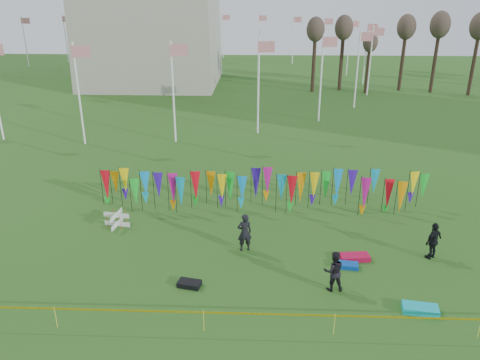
{
  "coord_description": "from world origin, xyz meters",
  "views": [
    {
      "loc": [
        0.03,
        -15.8,
        11.33
      ],
      "look_at": [
        -0.84,
        6.0,
        2.62
      ],
      "focal_mm": 35.0,
      "sensor_mm": 36.0,
      "label": 1
    }
  ],
  "objects_px": {
    "kite_bag_blue": "(347,265)",
    "kite_bag_teal": "(420,309)",
    "person_right": "(433,241)",
    "kite_bag_red": "(355,257)",
    "box_kite": "(117,219)",
    "person_mid": "(334,271)",
    "person_left": "(245,232)",
    "kite_bag_black": "(189,284)"
  },
  "relations": [
    {
      "from": "box_kite",
      "to": "kite_bag_blue",
      "type": "height_order",
      "value": "box_kite"
    },
    {
      "from": "person_left",
      "to": "person_right",
      "type": "relative_size",
      "value": 1.06
    },
    {
      "from": "kite_bag_teal",
      "to": "person_right",
      "type": "bearing_deg",
      "value": 66.51
    },
    {
      "from": "box_kite",
      "to": "person_left",
      "type": "xyz_separation_m",
      "value": [
        6.73,
        -2.18,
        0.54
      ]
    },
    {
      "from": "kite_bag_red",
      "to": "kite_bag_blue",
      "type": "bearing_deg",
      "value": -123.99
    },
    {
      "from": "kite_bag_red",
      "to": "box_kite",
      "type": "bearing_deg",
      "value": 166.52
    },
    {
      "from": "person_right",
      "to": "kite_bag_black",
      "type": "bearing_deg",
      "value": -22.57
    },
    {
      "from": "person_right",
      "to": "kite_bag_teal",
      "type": "bearing_deg",
      "value": 30.04
    },
    {
      "from": "person_left",
      "to": "kite_bag_red",
      "type": "xyz_separation_m",
      "value": [
        5.07,
        -0.65,
        -0.82
      ]
    },
    {
      "from": "box_kite",
      "to": "person_right",
      "type": "relative_size",
      "value": 0.45
    },
    {
      "from": "kite_bag_red",
      "to": "kite_bag_teal",
      "type": "height_order",
      "value": "kite_bag_teal"
    },
    {
      "from": "person_left",
      "to": "kite_bag_red",
      "type": "bearing_deg",
      "value": 158.13
    },
    {
      "from": "kite_bag_teal",
      "to": "kite_bag_blue",
      "type": "bearing_deg",
      "value": 126.42
    },
    {
      "from": "box_kite",
      "to": "person_mid",
      "type": "xyz_separation_m",
      "value": [
        10.44,
        -5.2,
        0.47
      ]
    },
    {
      "from": "kite_bag_red",
      "to": "kite_bag_black",
      "type": "distance_m",
      "value": 7.65
    },
    {
      "from": "kite_bag_black",
      "to": "kite_bag_teal",
      "type": "height_order",
      "value": "kite_bag_teal"
    },
    {
      "from": "person_right",
      "to": "kite_bag_red",
      "type": "bearing_deg",
      "value": -31.68
    },
    {
      "from": "person_mid",
      "to": "person_right",
      "type": "height_order",
      "value": "person_right"
    },
    {
      "from": "kite_bag_blue",
      "to": "kite_bag_red",
      "type": "relative_size",
      "value": 0.72
    },
    {
      "from": "person_right",
      "to": "kite_bag_black",
      "type": "height_order",
      "value": "person_right"
    },
    {
      "from": "box_kite",
      "to": "kite_bag_black",
      "type": "relative_size",
      "value": 0.85
    },
    {
      "from": "box_kite",
      "to": "kite_bag_red",
      "type": "bearing_deg",
      "value": -13.48
    },
    {
      "from": "kite_bag_black",
      "to": "person_mid",
      "type": "bearing_deg",
      "value": 0.08
    },
    {
      "from": "person_left",
      "to": "kite_bag_teal",
      "type": "height_order",
      "value": "person_left"
    },
    {
      "from": "kite_bag_teal",
      "to": "box_kite",
      "type": "bearing_deg",
      "value": 154.28
    },
    {
      "from": "person_left",
      "to": "kite_bag_teal",
      "type": "xyz_separation_m",
      "value": [
        6.86,
        -4.37,
        -0.82
      ]
    },
    {
      "from": "person_mid",
      "to": "kite_bag_red",
      "type": "relative_size",
      "value": 1.31
    },
    {
      "from": "kite_bag_blue",
      "to": "kite_bag_teal",
      "type": "bearing_deg",
      "value": -53.58
    },
    {
      "from": "kite_bag_teal",
      "to": "person_left",
      "type": "bearing_deg",
      "value": 147.51
    },
    {
      "from": "person_left",
      "to": "kite_bag_black",
      "type": "height_order",
      "value": "person_left"
    },
    {
      "from": "person_right",
      "to": "kite_bag_blue",
      "type": "distance_m",
      "value": 4.19
    },
    {
      "from": "person_right",
      "to": "kite_bag_blue",
      "type": "xyz_separation_m",
      "value": [
        -4.0,
        -0.97,
        -0.79
      ]
    },
    {
      "from": "box_kite",
      "to": "kite_bag_teal",
      "type": "height_order",
      "value": "box_kite"
    },
    {
      "from": "kite_bag_red",
      "to": "kite_bag_teal",
      "type": "distance_m",
      "value": 4.13
    },
    {
      "from": "box_kite",
      "to": "kite_bag_teal",
      "type": "distance_m",
      "value": 15.09
    },
    {
      "from": "person_left",
      "to": "kite_bag_blue",
      "type": "xyz_separation_m",
      "value": [
        4.61,
        -1.32,
        -0.84
      ]
    },
    {
      "from": "person_right",
      "to": "kite_bag_blue",
      "type": "bearing_deg",
      "value": -22.87
    },
    {
      "from": "person_left",
      "to": "kite_bag_red",
      "type": "height_order",
      "value": "person_left"
    },
    {
      "from": "kite_bag_blue",
      "to": "kite_bag_red",
      "type": "bearing_deg",
      "value": 56.01
    },
    {
      "from": "person_left",
      "to": "kite_bag_red",
      "type": "distance_m",
      "value": 5.17
    },
    {
      "from": "person_right",
      "to": "person_mid",
      "type": "bearing_deg",
      "value": -7.9
    },
    {
      "from": "person_right",
      "to": "kite_bag_red",
      "type": "distance_m",
      "value": 3.64
    }
  ]
}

